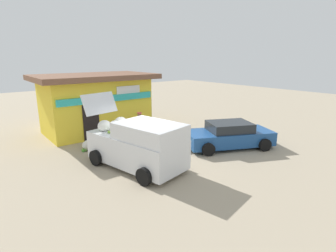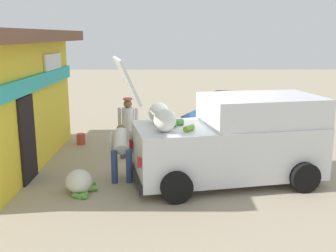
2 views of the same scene
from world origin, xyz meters
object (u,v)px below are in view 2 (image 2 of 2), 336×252
Objects in this scene: vendor_standing at (128,124)px; customer_bending at (121,148)px; delivery_van at (233,139)px; parked_sedan at (228,114)px; unloaded_banana_pile at (79,182)px; paint_bucket at (81,139)px.

vendor_standing reaches higher than customer_bending.
delivery_van is 2.88× the size of vendor_standing.
delivery_van is at bearing 172.28° from parked_sedan.
unloaded_banana_pile is (-0.77, 0.85, -0.55)m from customer_bending.
delivery_van is 3.86× the size of customer_bending.
unloaded_banana_pile is at bearing 160.60° from vendor_standing.
vendor_standing reaches higher than parked_sedan.
vendor_standing is at bearing -132.30° from paint_bucket.
parked_sedan is at bearing -70.04° from paint_bucket.
customer_bending is 1.37× the size of unloaded_banana_pile.
vendor_standing reaches higher than unloaded_banana_pile.
parked_sedan reaches higher than customer_bending.
delivery_van is at bearing -127.49° from paint_bucket.
paint_bucket is at bearing 11.09° from unloaded_banana_pile.
delivery_van is 1.05× the size of parked_sedan.
vendor_standing is (-3.26, 3.25, 0.36)m from parked_sedan.
vendor_standing is at bearing -0.45° from customer_bending.
customer_bending is at bearing 88.66° from delivery_van.
delivery_van reaches higher than paint_bucket.
vendor_standing is 2.35m from paint_bucket.
unloaded_banana_pile is at bearing 101.65° from delivery_van.
customer_bending is at bearing -152.89° from paint_bucket.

